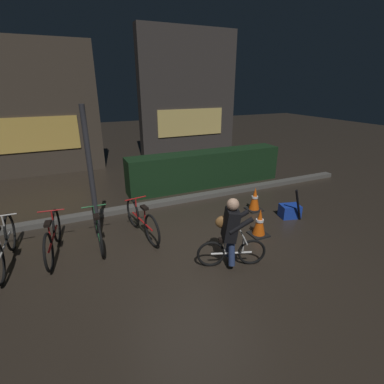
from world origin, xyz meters
name	(u,v)px	position (x,y,z in m)	size (l,w,h in m)	color
ground_plane	(195,248)	(0.00, 0.00, 0.00)	(40.00, 40.00, 0.00)	#2D261E
sidewalk_curb	(159,203)	(0.00, 2.20, 0.06)	(12.00, 0.24, 0.12)	#56544F
hedge_row	(206,169)	(1.80, 3.10, 0.53)	(4.80, 0.70, 1.05)	black
storefront_left	(16,111)	(-3.23, 6.50, 2.13)	(4.98, 0.54, 4.28)	#42382D
storefront_right	(188,95)	(3.01, 7.20, 2.50)	(4.20, 0.54, 5.02)	#383330
street_post	(91,176)	(-1.63, 1.20, 1.31)	(0.10, 0.10, 2.61)	#2D2D33
parked_bike_leftmost	(4,246)	(-3.18, 0.87, 0.37)	(0.46, 1.76, 0.81)	black
parked_bike_left_mid	(53,237)	(-2.44, 0.88, 0.35)	(0.46, 1.65, 0.76)	black
parked_bike_center_left	(98,229)	(-1.66, 0.92, 0.32)	(0.46, 1.54, 0.71)	black
parked_bike_center_right	(142,220)	(-0.79, 0.89, 0.34)	(0.46, 1.60, 0.74)	black
traffic_cone_near	(260,223)	(1.40, -0.10, 0.28)	(0.36, 0.36, 0.59)	black
traffic_cone_far	(255,199)	(2.06, 0.97, 0.29)	(0.36, 0.36, 0.60)	black
blue_crate	(290,211)	(2.58, 0.30, 0.15)	(0.44, 0.32, 0.30)	#193DB7
cyclist	(231,232)	(0.31, -0.72, 0.63)	(1.13, 0.64, 1.25)	black
closed_umbrella	(298,205)	(2.55, 0.05, 0.40)	(0.05, 0.05, 0.85)	black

